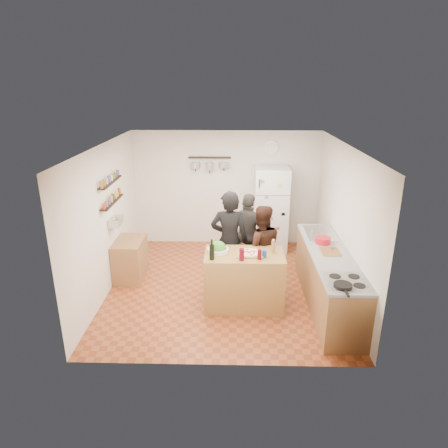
{
  "coord_description": "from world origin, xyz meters",
  "views": [
    {
      "loc": [
        0.16,
        -6.34,
        3.46
      ],
      "look_at": [
        0.0,
        0.1,
        1.15
      ],
      "focal_mm": 32.0,
      "sensor_mm": 36.0,
      "label": 1
    }
  ],
  "objects_px": {
    "salt_canister": "(264,254)",
    "person_center": "(261,249)",
    "wine_bottle": "(212,252)",
    "salad_bowl": "(218,250)",
    "prep_island": "(244,280)",
    "fridge": "(271,209)",
    "person_left": "(229,241)",
    "side_table": "(130,259)",
    "red_bowl": "(323,240)",
    "skillet": "(343,286)",
    "wall_clock": "(272,148)",
    "counter_run": "(328,279)",
    "person_back": "(249,235)",
    "pepper_mill": "(273,247)"
  },
  "relations": [
    {
      "from": "pepper_mill",
      "to": "counter_run",
      "type": "height_order",
      "value": "pepper_mill"
    },
    {
      "from": "person_left",
      "to": "counter_run",
      "type": "xyz_separation_m",
      "value": [
        1.6,
        -0.54,
        -0.44
      ]
    },
    {
      "from": "person_back",
      "to": "skillet",
      "type": "height_order",
      "value": "person_back"
    },
    {
      "from": "prep_island",
      "to": "fridge",
      "type": "distance_m",
      "value": 2.47
    },
    {
      "from": "salad_bowl",
      "to": "side_table",
      "type": "distance_m",
      "value": 1.97
    },
    {
      "from": "side_table",
      "to": "wall_clock",
      "type": "bearing_deg",
      "value": 32.99
    },
    {
      "from": "person_center",
      "to": "fridge",
      "type": "xyz_separation_m",
      "value": [
        0.32,
        1.81,
        0.13
      ]
    },
    {
      "from": "person_left",
      "to": "red_bowl",
      "type": "distance_m",
      "value": 1.57
    },
    {
      "from": "salt_canister",
      "to": "side_table",
      "type": "height_order",
      "value": "salt_canister"
    },
    {
      "from": "prep_island",
      "to": "person_back",
      "type": "relative_size",
      "value": 0.79
    },
    {
      "from": "person_center",
      "to": "counter_run",
      "type": "distance_m",
      "value": 1.22
    },
    {
      "from": "person_back",
      "to": "wine_bottle",
      "type": "bearing_deg",
      "value": 91.14
    },
    {
      "from": "wine_bottle",
      "to": "person_back",
      "type": "xyz_separation_m",
      "value": [
        0.6,
        1.34,
        -0.24
      ]
    },
    {
      "from": "counter_run",
      "to": "wall_clock",
      "type": "xyz_separation_m",
      "value": [
        -0.75,
        2.63,
        1.7
      ]
    },
    {
      "from": "person_center",
      "to": "wall_clock",
      "type": "distance_m",
      "value": 2.57
    },
    {
      "from": "fridge",
      "to": "pepper_mill",
      "type": "bearing_deg",
      "value": -93.97
    },
    {
      "from": "pepper_mill",
      "to": "red_bowl",
      "type": "xyz_separation_m",
      "value": [
        0.86,
        0.39,
        -0.03
      ]
    },
    {
      "from": "skillet",
      "to": "fridge",
      "type": "height_order",
      "value": "fridge"
    },
    {
      "from": "fridge",
      "to": "person_center",
      "type": "bearing_deg",
      "value": -100.06
    },
    {
      "from": "prep_island",
      "to": "salad_bowl",
      "type": "distance_m",
      "value": 0.65
    },
    {
      "from": "person_left",
      "to": "person_center",
      "type": "height_order",
      "value": "person_left"
    },
    {
      "from": "wine_bottle",
      "to": "counter_run",
      "type": "relative_size",
      "value": 0.09
    },
    {
      "from": "person_back",
      "to": "side_table",
      "type": "relative_size",
      "value": 1.97
    },
    {
      "from": "red_bowl",
      "to": "wall_clock",
      "type": "relative_size",
      "value": 0.83
    },
    {
      "from": "person_center",
      "to": "fridge",
      "type": "distance_m",
      "value": 1.85
    },
    {
      "from": "prep_island",
      "to": "skillet",
      "type": "xyz_separation_m",
      "value": [
        1.26,
        -1.07,
        0.49
      ]
    },
    {
      "from": "person_left",
      "to": "wall_clock",
      "type": "xyz_separation_m",
      "value": [
        0.85,
        2.09,
        1.26
      ]
    },
    {
      "from": "wine_bottle",
      "to": "wall_clock",
      "type": "relative_size",
      "value": 0.78
    },
    {
      "from": "prep_island",
      "to": "skillet",
      "type": "bearing_deg",
      "value": -40.21
    },
    {
      "from": "skillet",
      "to": "side_table",
      "type": "relative_size",
      "value": 0.3
    },
    {
      "from": "prep_island",
      "to": "wall_clock",
      "type": "distance_m",
      "value": 3.23
    },
    {
      "from": "skillet",
      "to": "fridge",
      "type": "xyz_separation_m",
      "value": [
        -0.65,
        3.42,
        -0.04
      ]
    },
    {
      "from": "prep_island",
      "to": "salad_bowl",
      "type": "relative_size",
      "value": 3.75
    },
    {
      "from": "salad_bowl",
      "to": "wall_clock",
      "type": "xyz_separation_m",
      "value": [
        1.03,
        2.64,
        1.21
      ]
    },
    {
      "from": "wine_bottle",
      "to": "person_center",
      "type": "xyz_separation_m",
      "value": [
        0.79,
        0.76,
        -0.26
      ]
    },
    {
      "from": "pepper_mill",
      "to": "salt_canister",
      "type": "relative_size",
      "value": 1.59
    },
    {
      "from": "salad_bowl",
      "to": "person_back",
      "type": "relative_size",
      "value": 0.21
    },
    {
      "from": "wine_bottle",
      "to": "red_bowl",
      "type": "distance_m",
      "value": 1.93
    },
    {
      "from": "salad_bowl",
      "to": "red_bowl",
      "type": "distance_m",
      "value": 1.77
    },
    {
      "from": "wall_clock",
      "to": "fridge",
      "type": "bearing_deg",
      "value": -90.0
    },
    {
      "from": "person_center",
      "to": "side_table",
      "type": "bearing_deg",
      "value": -16.56
    },
    {
      "from": "prep_island",
      "to": "side_table",
      "type": "relative_size",
      "value": 1.56
    },
    {
      "from": "person_left",
      "to": "person_back",
      "type": "bearing_deg",
      "value": -119.49
    },
    {
      "from": "salad_bowl",
      "to": "skillet",
      "type": "distance_m",
      "value": 2.02
    },
    {
      "from": "salt_canister",
      "to": "person_center",
      "type": "relative_size",
      "value": 0.07
    },
    {
      "from": "wine_bottle",
      "to": "side_table",
      "type": "relative_size",
      "value": 0.29
    },
    {
      "from": "wine_bottle",
      "to": "salad_bowl",
      "type": "bearing_deg",
      "value": 73.5
    },
    {
      "from": "prep_island",
      "to": "red_bowl",
      "type": "height_order",
      "value": "red_bowl"
    },
    {
      "from": "salt_canister",
      "to": "red_bowl",
      "type": "bearing_deg",
      "value": 28.85
    },
    {
      "from": "wine_bottle",
      "to": "skillet",
      "type": "distance_m",
      "value": 1.95
    }
  ]
}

